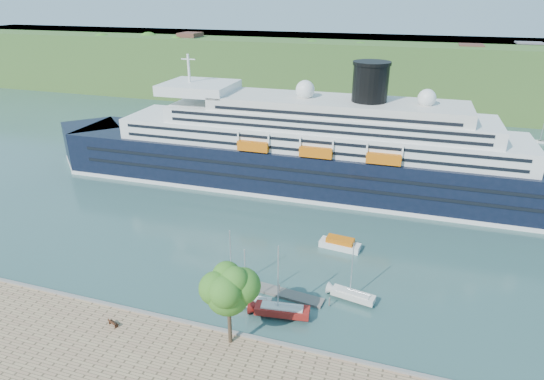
{
  "coord_description": "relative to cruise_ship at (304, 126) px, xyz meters",
  "views": [
    {
      "loc": [
        19.81,
        -41.99,
        40.85
      ],
      "look_at": [
        -3.37,
        30.0,
        7.72
      ],
      "focal_mm": 30.0,
      "sensor_mm": 36.0,
      "label": 1
    }
  ],
  "objects": [
    {
      "name": "floating_pontoon",
      "position": [
        4.81,
        -39.91,
        -14.0
      ],
      "size": [
        17.48,
        4.02,
        0.39
      ],
      "primitive_type": null,
      "rotation": [
        0.0,
        0.0,
        -0.11
      ],
      "color": "#65605A",
      "rests_on": "ground"
    },
    {
      "name": "promenade_tree",
      "position": [
        4.25,
        -52.69,
        -7.21
      ],
      "size": [
        7.21,
        7.21,
        11.95
      ],
      "primitive_type": null,
      "color": "#2F671B",
      "rests_on": "promenade"
    },
    {
      "name": "quay_coping",
      "position": [
        2.85,
        -51.24,
        -13.04
      ],
      "size": [
        220.0,
        0.5,
        0.3
      ],
      "primitive_type": "cube",
      "color": "slate",
      "rests_on": "promenade"
    },
    {
      "name": "ground",
      "position": [
        2.85,
        -51.04,
        -14.19
      ],
      "size": [
        400.0,
        400.0,
        0.0
      ],
      "primitive_type": "plane",
      "color": "#2B4D49",
      "rests_on": "ground"
    },
    {
      "name": "tender_launch",
      "position": [
        12.97,
        -24.57,
        -13.21
      ],
      "size": [
        7.29,
        3.19,
        1.95
      ],
      "primitive_type": null,
      "rotation": [
        0.0,
        0.0,
        -0.11
      ],
      "color": "#D0610C",
      "rests_on": "ground"
    },
    {
      "name": "sailboat_extra",
      "position": [
        3.58,
        -44.3,
        -9.77
      ],
      "size": [
        6.99,
        2.51,
        8.84
      ],
      "primitive_type": null,
      "rotation": [
        0.0,
        0.0,
        0.09
      ],
      "color": "silver",
      "rests_on": "ground"
    },
    {
      "name": "sailboat_red",
      "position": [
        8.65,
        -45.07,
        -8.88
      ],
      "size": [
        8.46,
        3.36,
        10.62
      ],
      "primitive_type": null,
      "rotation": [
        0.0,
        0.0,
        0.13
      ],
      "color": "maroon",
      "rests_on": "ground"
    },
    {
      "name": "sailboat_white_far",
      "position": [
        17.32,
        -38.52,
        -9.73
      ],
      "size": [
        7.15,
        3.16,
        8.93
      ],
      "primitive_type": null,
      "rotation": [
        0.0,
        0.0,
        -0.19
      ],
      "color": "silver",
      "rests_on": "ground"
    },
    {
      "name": "park_bench",
      "position": [
        -11.36,
        -54.62,
        -12.69
      ],
      "size": [
        1.68,
        1.14,
        1.0
      ],
      "primitive_type": null,
      "rotation": [
        0.0,
        0.0,
        -0.35
      ],
      "color": "#462514",
      "rests_on": "promenade"
    },
    {
      "name": "sailboat_white_near",
      "position": [
        0.06,
        -41.21,
        -9.51
      ],
      "size": [
        7.48,
        4.55,
        9.36
      ],
      "primitive_type": null,
      "rotation": [
        0.0,
        0.0,
        -0.38
      ],
      "color": "silver",
      "rests_on": "ground"
    },
    {
      "name": "cruise_ship",
      "position": [
        0.0,
        0.0,
        0.0
      ],
      "size": [
        126.68,
        20.6,
        28.38
      ],
      "primitive_type": null,
      "rotation": [
        0.0,
        0.0,
        0.02
      ],
      "color": "black",
      "rests_on": "ground"
    },
    {
      "name": "far_hillside",
      "position": [
        2.85,
        93.96,
        -2.19
      ],
      "size": [
        400.0,
        50.0,
        24.0
      ],
      "primitive_type": "cube",
      "color": "#356126",
      "rests_on": "ground"
    }
  ]
}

